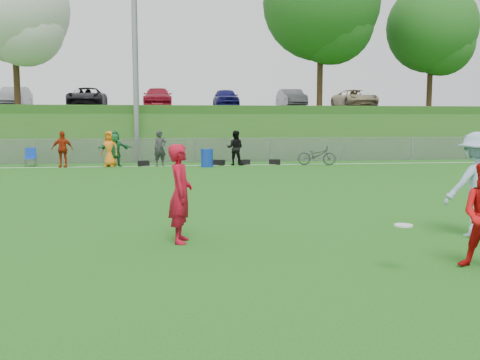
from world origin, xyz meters
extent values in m
plane|color=#145F16|center=(0.00, 0.00, 0.00)|extent=(120.00, 120.00, 0.00)
cube|color=white|center=(0.00, 18.00, 0.01)|extent=(60.00, 0.10, 0.01)
cube|color=gray|center=(0.00, 20.00, 0.60)|extent=(58.00, 0.02, 1.20)
cube|color=gray|center=(0.00, 20.00, 1.25)|extent=(58.00, 0.04, 0.04)
cylinder|color=gray|center=(-3.00, 20.80, 6.00)|extent=(0.30, 0.30, 12.00)
cube|color=#255618|center=(0.00, 31.00, 1.50)|extent=(120.00, 18.00, 3.00)
cube|color=black|center=(0.00, 33.00, 3.05)|extent=(120.00, 12.00, 0.10)
cylinder|color=black|center=(-10.00, 25.00, 6.75)|extent=(0.36, 0.36, 7.50)
sphere|color=beige|center=(-10.00, 25.00, 8.62)|extent=(6.30, 6.30, 6.30)
sphere|color=beige|center=(-9.40, 24.70, 7.50)|extent=(4.50, 4.50, 4.50)
cylinder|color=black|center=(8.00, 24.50, 7.25)|extent=(0.36, 0.36, 8.50)
sphere|color=#194813|center=(8.00, 24.50, 9.38)|extent=(7.14, 7.14, 7.14)
sphere|color=#194813|center=(8.60, 24.20, 8.10)|extent=(5.10, 5.10, 5.10)
cylinder|color=black|center=(16.00, 26.00, 6.50)|extent=(0.36, 0.36, 7.00)
sphere|color=#194813|center=(16.00, 26.00, 8.25)|extent=(5.88, 5.88, 5.88)
sphere|color=#194813|center=(16.60, 25.70, 7.20)|extent=(4.20, 4.20, 4.20)
imported|color=#9A999E|center=(-12.00, 32.00, 3.82)|extent=(1.52, 4.37, 1.44)
imported|color=black|center=(-7.00, 32.00, 3.82)|extent=(2.39, 5.18, 1.44)
imported|color=maroon|center=(-2.00, 32.00, 3.82)|extent=(2.02, 4.96, 1.44)
imported|color=navy|center=(3.00, 32.00, 3.82)|extent=(1.70, 4.23, 1.44)
imported|color=slate|center=(8.00, 32.00, 3.82)|extent=(1.52, 4.37, 1.44)
imported|color=tan|center=(13.00, 32.00, 3.82)|extent=(2.39, 5.18, 1.44)
imported|color=#A4260B|center=(-6.32, 18.00, 0.85)|extent=(1.02, 0.47, 1.69)
imported|color=orange|center=(-4.14, 18.00, 0.85)|extent=(0.97, 0.81, 1.69)
imported|color=#1B6734|center=(-3.91, 18.00, 0.85)|extent=(1.62, 0.67, 1.69)
imported|color=#2A2A2C|center=(-1.78, 18.00, 0.85)|extent=(0.71, 0.58, 1.69)
imported|color=black|center=(1.86, 18.00, 0.85)|extent=(0.98, 0.86, 1.69)
cube|color=black|center=(-2.58, 18.10, 0.13)|extent=(0.58, 0.34, 0.26)
cube|color=black|center=(1.06, 18.10, 0.13)|extent=(0.62, 0.52, 0.26)
cube|color=black|center=(2.31, 18.10, 0.13)|extent=(0.61, 0.45, 0.26)
cube|color=black|center=(3.86, 18.10, 0.13)|extent=(0.61, 0.42, 0.26)
imported|color=#AB0B21|center=(-1.31, 1.67, 0.89)|extent=(0.50, 0.70, 1.79)
imported|color=#99B4D4|center=(4.26, 1.35, 1.00)|extent=(1.35, 0.85, 1.99)
cylinder|color=silver|center=(1.81, -0.76, 0.71)|extent=(0.26, 0.26, 0.02)
cylinder|color=#0E2F98|center=(0.41, 17.20, 0.43)|extent=(0.58, 0.58, 0.86)
cube|color=#113AB8|center=(-7.92, 18.60, 0.40)|extent=(0.53, 0.53, 0.05)
cube|color=#113AB8|center=(-7.94, 18.83, 0.65)|extent=(0.50, 0.08, 0.50)
imported|color=#292A2B|center=(5.85, 17.53, 0.49)|extent=(1.96, 1.08, 0.97)
camera|label=1|loc=(-1.58, -7.92, 2.22)|focal=40.00mm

